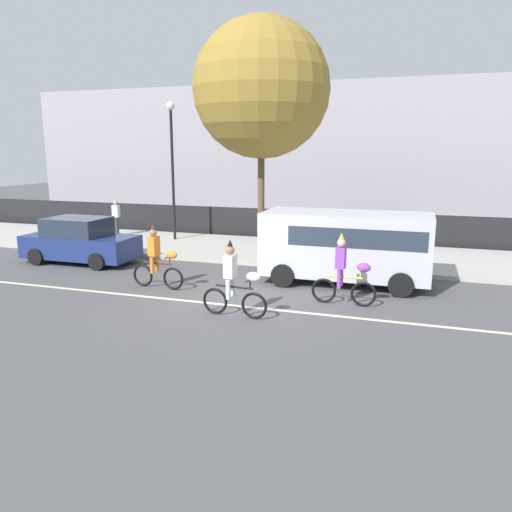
{
  "coord_description": "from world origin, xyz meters",
  "views": [
    {
      "loc": [
        4.62,
        -12.27,
        4.02
      ],
      "look_at": [
        0.19,
        1.2,
        1.0
      ],
      "focal_mm": 35.0,
      "sensor_mm": 36.0,
      "label": 1
    }
  ],
  "objects_px": {
    "parade_cyclist_orange": "(158,260)",
    "parade_cyclist_purple": "(345,274)",
    "parked_car_navy": "(80,241)",
    "pedestrian_onlooker": "(116,217)",
    "parade_cyclist_zebra": "(235,283)",
    "street_lamp_post": "(172,151)",
    "parked_van_silver": "(348,242)"
  },
  "relations": [
    {
      "from": "parade_cyclist_purple",
      "to": "pedestrian_onlooker",
      "type": "relative_size",
      "value": 1.19
    },
    {
      "from": "parade_cyclist_purple",
      "to": "parade_cyclist_zebra",
      "type": "bearing_deg",
      "value": -143.05
    },
    {
      "from": "parade_cyclist_orange",
      "to": "pedestrian_onlooker",
      "type": "height_order",
      "value": "parade_cyclist_orange"
    },
    {
      "from": "parade_cyclist_zebra",
      "to": "parked_car_navy",
      "type": "bearing_deg",
      "value": 152.34
    },
    {
      "from": "parade_cyclist_zebra",
      "to": "parked_van_silver",
      "type": "height_order",
      "value": "parked_van_silver"
    },
    {
      "from": "parade_cyclist_purple",
      "to": "parked_car_navy",
      "type": "height_order",
      "value": "parade_cyclist_purple"
    },
    {
      "from": "parade_cyclist_orange",
      "to": "pedestrian_onlooker",
      "type": "bearing_deg",
      "value": 130.93
    },
    {
      "from": "parade_cyclist_zebra",
      "to": "parade_cyclist_purple",
      "type": "height_order",
      "value": "same"
    },
    {
      "from": "parade_cyclist_orange",
      "to": "parade_cyclist_purple",
      "type": "distance_m",
      "value": 5.47
    },
    {
      "from": "parked_car_navy",
      "to": "pedestrian_onlooker",
      "type": "height_order",
      "value": "pedestrian_onlooker"
    },
    {
      "from": "parade_cyclist_orange",
      "to": "pedestrian_onlooker",
      "type": "distance_m",
      "value": 9.1
    },
    {
      "from": "parade_cyclist_orange",
      "to": "parked_car_navy",
      "type": "bearing_deg",
      "value": 153.5
    },
    {
      "from": "parade_cyclist_zebra",
      "to": "parked_car_navy",
      "type": "xyz_separation_m",
      "value": [
        -7.45,
        3.91,
        -0.06
      ]
    },
    {
      "from": "parade_cyclist_orange",
      "to": "parked_van_silver",
      "type": "height_order",
      "value": "parked_van_silver"
    },
    {
      "from": "parade_cyclist_zebra",
      "to": "street_lamp_post",
      "type": "height_order",
      "value": "street_lamp_post"
    },
    {
      "from": "parade_cyclist_zebra",
      "to": "pedestrian_onlooker",
      "type": "bearing_deg",
      "value": 136.41
    },
    {
      "from": "parade_cyclist_purple",
      "to": "parade_cyclist_orange",
      "type": "bearing_deg",
      "value": -179.11
    },
    {
      "from": "pedestrian_onlooker",
      "to": "parade_cyclist_orange",
      "type": "bearing_deg",
      "value": -49.07
    },
    {
      "from": "parade_cyclist_orange",
      "to": "street_lamp_post",
      "type": "height_order",
      "value": "street_lamp_post"
    },
    {
      "from": "street_lamp_post",
      "to": "parked_van_silver",
      "type": "bearing_deg",
      "value": -29.12
    },
    {
      "from": "parked_car_navy",
      "to": "pedestrian_onlooker",
      "type": "distance_m",
      "value": 4.95
    },
    {
      "from": "parade_cyclist_zebra",
      "to": "parade_cyclist_purple",
      "type": "bearing_deg",
      "value": 36.95
    },
    {
      "from": "parade_cyclist_purple",
      "to": "pedestrian_onlooker",
      "type": "xyz_separation_m",
      "value": [
        -11.43,
        6.79,
        0.17
      ]
    },
    {
      "from": "parade_cyclist_zebra",
      "to": "pedestrian_onlooker",
      "type": "distance_m",
      "value": 12.47
    },
    {
      "from": "parked_van_silver",
      "to": "parade_cyclist_orange",
      "type": "bearing_deg",
      "value": -156.56
    },
    {
      "from": "parade_cyclist_zebra",
      "to": "parade_cyclist_purple",
      "type": "distance_m",
      "value": 3.01
    },
    {
      "from": "parade_cyclist_zebra",
      "to": "parade_cyclist_purple",
      "type": "xyz_separation_m",
      "value": [
        2.4,
        1.81,
        0.0
      ]
    },
    {
      "from": "parked_van_silver",
      "to": "parade_cyclist_purple",
      "type": "bearing_deg",
      "value": -84.19
    },
    {
      "from": "pedestrian_onlooker",
      "to": "parade_cyclist_zebra",
      "type": "bearing_deg",
      "value": -43.59
    },
    {
      "from": "street_lamp_post",
      "to": "pedestrian_onlooker",
      "type": "bearing_deg",
      "value": 179.77
    },
    {
      "from": "parade_cyclist_zebra",
      "to": "parked_van_silver",
      "type": "distance_m",
      "value": 4.57
    },
    {
      "from": "parked_van_silver",
      "to": "pedestrian_onlooker",
      "type": "xyz_separation_m",
      "value": [
        -11.21,
        4.6,
        -0.27
      ]
    }
  ]
}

